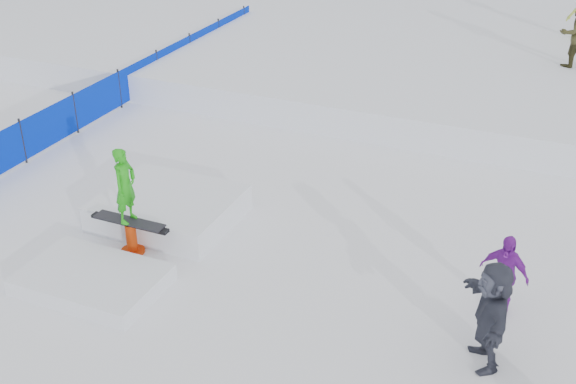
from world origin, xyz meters
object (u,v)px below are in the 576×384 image
at_px(safety_fence, 120,89).
at_px(walker_olive, 575,33).
at_px(spectator_purple, 504,274).
at_px(jib_rail_feature, 149,224).
at_px(spectator_dark, 490,315).

relative_size(safety_fence, walker_olive, 8.51).
xyz_separation_m(spectator_purple, jib_rail_feature, (-6.52, -0.36, -0.40)).
height_order(safety_fence, spectator_dark, spectator_dark).
height_order(walker_olive, spectator_dark, walker_olive).
bearing_deg(safety_fence, spectator_dark, -30.55).
xyz_separation_m(safety_fence, spectator_purple, (11.00, -5.10, 0.16)).
xyz_separation_m(safety_fence, walker_olive, (11.11, 6.12, 1.19)).
relative_size(walker_olive, spectator_purple, 1.33).
relative_size(spectator_purple, spectator_dark, 0.81).
bearing_deg(spectator_dark, jib_rail_feature, -121.25).
bearing_deg(jib_rail_feature, walker_olive, 60.22).
height_order(safety_fence, walker_olive, walker_olive).
distance_m(spectator_dark, jib_rail_feature, 6.63).
distance_m(safety_fence, walker_olive, 12.74).
bearing_deg(walker_olive, spectator_purple, 56.43).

